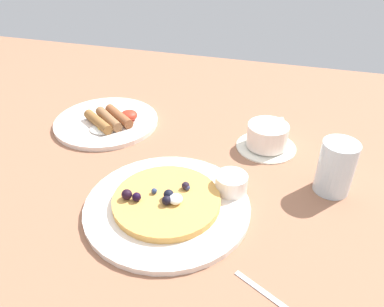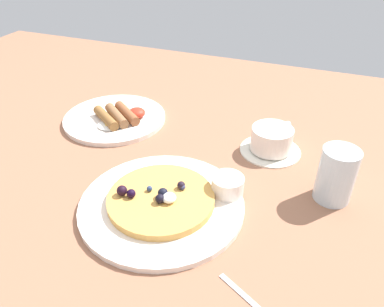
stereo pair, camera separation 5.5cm
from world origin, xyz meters
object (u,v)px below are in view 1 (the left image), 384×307
Objects in this scene: pancake_plate at (167,206)px; coffee_cup at (268,135)px; water_glass at (336,166)px; breakfast_plate at (106,122)px; coffee_saucer at (266,146)px; syrup_ramekin at (231,183)px.

coffee_cup is (14.67, 25.27, 2.75)cm from pancake_plate.
water_glass reaches higher than pancake_plate.
breakfast_plate reaches higher than coffee_saucer.
coffee_cup reaches higher than pancake_plate.
syrup_ramekin is at bearing 34.26° from pancake_plate.
breakfast_plate is at bearing -179.64° from coffee_cup.
coffee_cup reaches higher than coffee_saucer.
water_glass is at bearing -38.83° from coffee_saucer.
syrup_ramekin is 18.90cm from coffee_cup.
pancake_plate is at bearing -45.37° from breakfast_plate.
pancake_plate is at bearing -120.16° from coffee_saucer.
pancake_plate reaches higher than coffee_saucer.
coffee_saucer is at bearing 76.25° from syrup_ramekin.
syrup_ramekin is at bearing -103.82° from coffee_cup.
pancake_plate is 4.95× the size of syrup_ramekin.
syrup_ramekin is at bearing -158.13° from water_glass.
syrup_ramekin reaches higher than pancake_plate.
coffee_saucer is (4.46, 18.23, -2.52)cm from syrup_ramekin.
breakfast_plate is at bearing 152.55° from syrup_ramekin.
breakfast_plate is at bearing 168.42° from water_glass.
syrup_ramekin is 0.24× the size of breakfast_plate.
breakfast_plate is 2.23× the size of coffee_cup.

